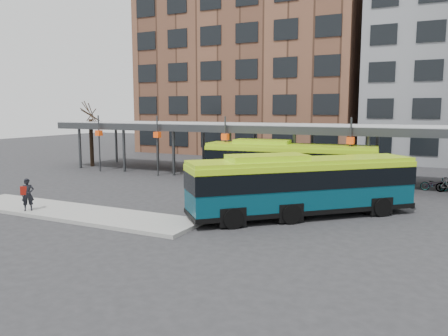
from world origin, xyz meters
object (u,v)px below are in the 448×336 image
at_px(bus_rear, 288,162).
at_px(bus_front, 302,184).
at_px(pedestrian, 27,194).
at_px(tree, 91,140).

bearing_deg(bus_rear, bus_front, -74.04).
xyz_separation_m(bus_front, pedestrian, (-12.66, -5.56, -0.62)).
distance_m(tree, pedestrian, 19.14).
xyz_separation_m(bus_rear, pedestrian, (-9.42, -13.61, -0.64)).
relative_size(bus_rear, pedestrian, 7.12).
height_order(tree, bus_front, tree).
relative_size(bus_front, pedestrian, 6.05).
height_order(tree, bus_rear, tree).
distance_m(bus_front, pedestrian, 13.84).
height_order(tree, pedestrian, tree).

